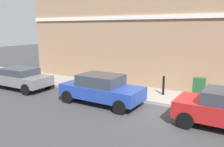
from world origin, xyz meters
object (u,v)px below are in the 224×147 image
object	(u,v)px
car_blue	(101,89)
utility_cabinet	(199,90)
car_grey	(18,78)
bollard_near_cabinet	(163,85)

from	to	relation	value
car_blue	utility_cabinet	world-z (taller)	car_blue
car_grey	bollard_near_cabinet	distance (m)	8.75
car_blue	bollard_near_cabinet	world-z (taller)	car_blue
car_grey	utility_cabinet	size ratio (longest dim) A/B	3.87
car_blue	car_grey	world-z (taller)	car_blue
car_grey	utility_cabinet	bearing A→B (deg)	-166.90
car_grey	bollard_near_cabinet	world-z (taller)	car_grey
car_blue	utility_cabinet	distance (m)	4.80
car_blue	car_grey	size ratio (longest dim) A/B	0.92
car_blue	car_grey	xyz separation A→B (m)	(-0.18, 6.03, -0.07)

